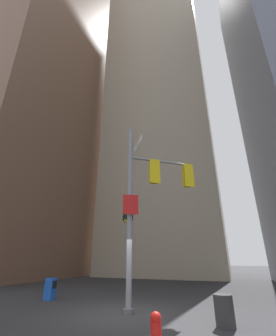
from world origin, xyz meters
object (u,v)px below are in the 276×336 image
object	(u,v)px
fire_hydrant	(156,334)
trash_bin	(224,311)
signal_pole_assembly	(143,198)
newspaper_box	(50,289)

from	to	relation	value
fire_hydrant	trash_bin	world-z (taller)	trash_bin
signal_pole_assembly	fire_hydrant	world-z (taller)	signal_pole_assembly
newspaper_box	signal_pole_assembly	bearing A→B (deg)	-4.11
signal_pole_assembly	trash_bin	bearing A→B (deg)	-25.24
fire_hydrant	trash_bin	bearing A→B (deg)	67.03
newspaper_box	trash_bin	bearing A→B (deg)	-12.67
signal_pole_assembly	newspaper_box	bearing A→B (deg)	175.89
newspaper_box	trash_bin	distance (m)	8.04
fire_hydrant	trash_bin	distance (m)	3.02
fire_hydrant	newspaper_box	size ratio (longest dim) A/B	0.87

